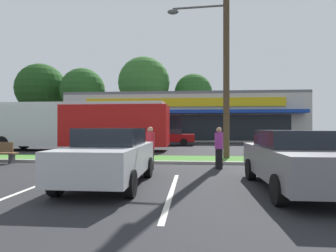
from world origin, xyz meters
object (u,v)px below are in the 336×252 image
(pedestrian_near_bench, at_px, (219,148))
(utility_pole, at_px, (223,45))
(city_bus, at_px, (75,125))
(pedestrian_mid, at_px, (150,148))
(car_0, at_px, (110,156))
(car_1, at_px, (168,137))
(car_2, at_px, (297,159))

(pedestrian_near_bench, bearing_deg, utility_pole, 54.26)
(city_bus, xyz_separation_m, pedestrian_mid, (6.43, -8.14, -0.95))
(utility_pole, relative_size, car_0, 2.48)
(pedestrian_mid, bearing_deg, car_1, 113.53)
(car_1, bearing_deg, city_bus, 45.38)
(car_2, bearing_deg, utility_pole, -169.69)
(pedestrian_mid, bearing_deg, pedestrian_near_bench, 31.94)
(city_bus, relative_size, car_0, 3.06)
(car_0, bearing_deg, city_bus, -152.34)
(car_2, xyz_separation_m, pedestrian_mid, (-4.22, 3.02, 0.02))
(pedestrian_near_bench, bearing_deg, pedestrian_mid, 164.73)
(pedestrian_mid, bearing_deg, car_2, -14.44)
(city_bus, bearing_deg, car_1, -134.26)
(car_1, height_order, pedestrian_near_bench, pedestrian_near_bench)
(pedestrian_near_bench, relative_size, pedestrian_mid, 0.99)
(car_2, bearing_deg, car_1, -164.31)
(city_bus, height_order, car_1, city_bus)
(utility_pole, relative_size, pedestrian_mid, 6.44)
(city_bus, xyz_separation_m, car_0, (5.71, -10.90, -0.96))
(car_0, height_order, car_2, car_0)
(city_bus, bearing_deg, pedestrian_near_bench, 140.08)
(utility_pole, relative_size, city_bus, 0.81)
(city_bus, xyz_separation_m, car_2, (10.65, -11.16, -0.97))
(car_2, relative_size, pedestrian_mid, 2.78)
(utility_pole, distance_m, car_0, 8.57)
(car_1, bearing_deg, pedestrian_near_bench, 103.17)
(city_bus, distance_m, pedestrian_near_bench, 11.87)
(car_0, bearing_deg, car_2, 86.97)
(city_bus, xyz_separation_m, pedestrian_near_bench, (9.02, -7.65, -0.96))
(car_1, relative_size, pedestrian_near_bench, 2.98)
(pedestrian_near_bench, bearing_deg, car_2, -91.23)
(city_bus, bearing_deg, car_2, 134.02)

